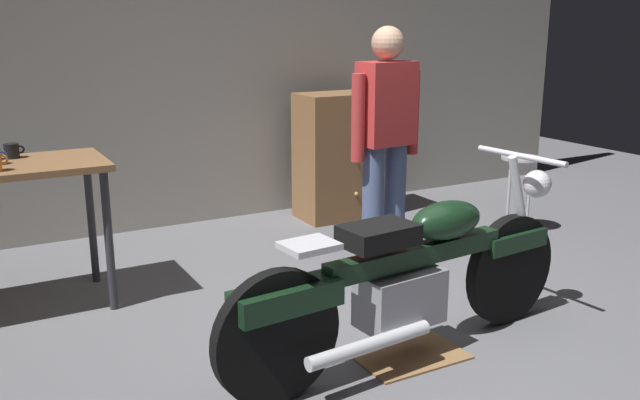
# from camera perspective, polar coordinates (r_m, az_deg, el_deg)

# --- Properties ---
(ground_plane) EXTENTS (12.00, 12.00, 0.00)m
(ground_plane) POSITION_cam_1_polar(r_m,az_deg,el_deg) (3.82, 5.04, -11.87)
(ground_plane) COLOR slate
(back_wall) EXTENTS (8.00, 0.12, 3.10)m
(back_wall) POSITION_cam_1_polar(r_m,az_deg,el_deg) (5.94, -10.23, 12.96)
(back_wall) COLOR gray
(back_wall) RESTS_ON ground_plane
(motorcycle) EXTENTS (2.19, 0.61, 1.00)m
(motorcycle) POSITION_cam_1_polar(r_m,az_deg,el_deg) (3.54, 7.57, -6.18)
(motorcycle) COLOR black
(motorcycle) RESTS_ON ground_plane
(person_standing) EXTENTS (0.57, 0.26, 1.67)m
(person_standing) POSITION_cam_1_polar(r_m,az_deg,el_deg) (4.73, 5.45, 5.15)
(person_standing) COLOR #4D5D86
(person_standing) RESTS_ON ground_plane
(shop_stool) EXTENTS (0.32, 0.32, 0.64)m
(shop_stool) POSITION_cam_1_polar(r_m,az_deg,el_deg) (5.80, 16.26, 2.08)
(shop_stool) COLOR #B2B2B7
(shop_stool) RESTS_ON ground_plane
(wooden_dresser) EXTENTS (0.80, 0.47, 1.10)m
(wooden_dresser) POSITION_cam_1_polar(r_m,az_deg,el_deg) (6.08, 1.93, 3.71)
(wooden_dresser) COLOR brown
(wooden_dresser) RESTS_ON ground_plane
(drip_tray) EXTENTS (0.56, 0.40, 0.01)m
(drip_tray) POSITION_cam_1_polar(r_m,az_deg,el_deg) (3.72, 7.32, -12.56)
(drip_tray) COLOR olive
(drip_tray) RESTS_ON ground_plane
(mug_black_matte) EXTENTS (0.12, 0.09, 0.09)m
(mug_black_matte) POSITION_cam_1_polar(r_m,az_deg,el_deg) (4.53, -24.18, 3.74)
(mug_black_matte) COLOR black
(mug_black_matte) RESTS_ON workbench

